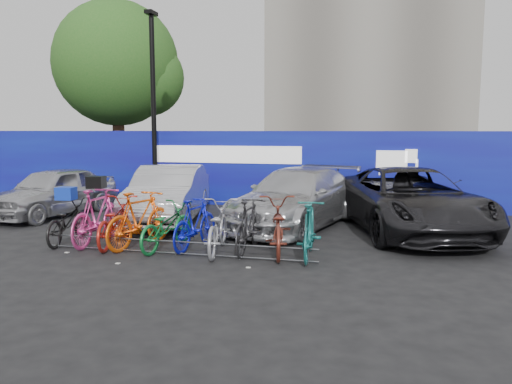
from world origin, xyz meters
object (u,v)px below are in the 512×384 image
(bike_4, at_px, (166,226))
(bike_3, at_px, (140,219))
(car_1, at_px, (168,194))
(car_3, at_px, (409,200))
(car_0, at_px, (53,191))
(bike_1, at_px, (98,216))
(car_2, at_px, (296,198))
(bike_rack, at_px, (175,247))
(tree, at_px, (122,67))
(bike_2, at_px, (115,222))
(bike_5, at_px, (195,224))
(bike_9, at_px, (309,230))
(bike_7, at_px, (249,225))
(bike_0, at_px, (67,221))
(bike_6, at_px, (217,227))
(lamppost, at_px, (153,103))
(bike_8, at_px, (277,226))

(bike_4, bearing_deg, bike_3, 4.58)
(car_1, relative_size, car_3, 0.81)
(car_0, xyz_separation_m, bike_1, (3.16, -2.89, -0.09))
(car_3, bearing_deg, car_2, 160.70)
(bike_rack, distance_m, bike_4, 0.68)
(tree, distance_m, bike_2, 12.30)
(tree, relative_size, bike_4, 4.26)
(bike_4, xyz_separation_m, bike_5, (0.56, 0.18, 0.05))
(car_0, height_order, car_1, car_1)
(car_2, distance_m, bike_9, 3.18)
(car_0, distance_m, bike_5, 6.04)
(car_1, bearing_deg, bike_7, -54.36)
(bike_0, xyz_separation_m, bike_1, (0.71, 0.05, 0.13))
(bike_7, bearing_deg, bike_9, 172.24)
(bike_0, relative_size, bike_1, 0.89)
(bike_rack, bearing_deg, bike_6, 29.84)
(lamppost, distance_m, bike_2, 6.38)
(bike_5, distance_m, bike_7, 1.14)
(tree, height_order, bike_8, tree)
(car_3, xyz_separation_m, bike_7, (-3.23, -2.75, -0.23))
(lamppost, height_order, bike_1, lamppost)
(car_1, bearing_deg, car_3, -10.97)
(bike_4, xyz_separation_m, bike_8, (2.28, 0.17, 0.07))
(bike_1, relative_size, bike_5, 1.15)
(car_3, relative_size, bike_8, 2.66)
(car_1, bearing_deg, car_2, -8.48)
(bike_1, bearing_deg, bike_6, 176.42)
(bike_8, bearing_deg, bike_2, -9.67)
(lamppost, xyz_separation_m, bike_2, (1.63, -5.52, -2.77))
(bike_1, bearing_deg, bike_9, 177.85)
(car_3, bearing_deg, bike_3, -169.10)
(car_2, height_order, bike_0, car_2)
(bike_rack, bearing_deg, car_2, 62.67)
(bike_1, xyz_separation_m, bike_7, (3.32, 0.08, -0.06))
(car_3, height_order, bike_6, car_3)
(bike_0, bearing_deg, car_2, -153.89)
(lamppost, height_order, bike_8, lamppost)
(tree, xyz_separation_m, bike_5, (6.95, -10.02, -4.54))
(car_1, xyz_separation_m, car_3, (6.14, 0.03, 0.03))
(car_1, xyz_separation_m, bike_7, (2.91, -2.72, -0.20))
(car_0, xyz_separation_m, bike_7, (6.48, -2.81, -0.16))
(lamppost, relative_size, bike_9, 3.36)
(bike_1, bearing_deg, bike_2, 170.48)
(bike_1, distance_m, bike_3, 1.01)
(bike_rack, distance_m, bike_1, 2.13)
(bike_7, xyz_separation_m, bike_9, (1.24, -0.20, 0.01))
(bike_9, bearing_deg, bike_7, -11.96)
(bike_rack, relative_size, car_0, 1.37)
(bike_8, bearing_deg, car_0, -33.75)
(bike_2, relative_size, bike_3, 0.98)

